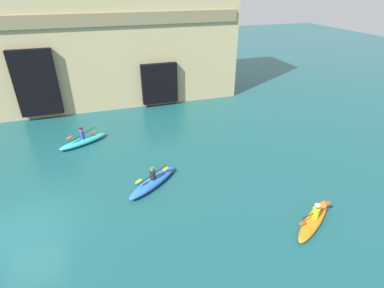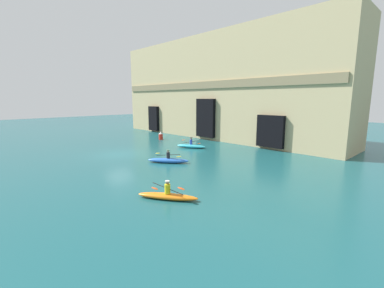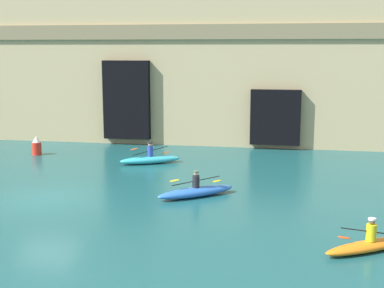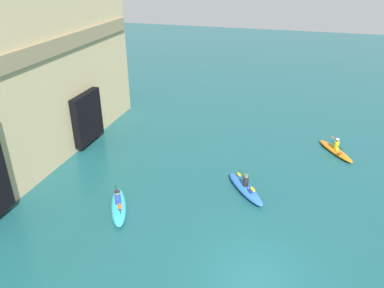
{
  "view_description": "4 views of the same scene",
  "coord_description": "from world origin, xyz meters",
  "px_view_note": "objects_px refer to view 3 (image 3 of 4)",
  "views": [
    {
      "loc": [
        3.98,
        -11.7,
        9.66
      ],
      "look_at": [
        8.55,
        2.28,
        1.66
      ],
      "focal_mm": 28.0,
      "sensor_mm": 36.0,
      "label": 1
    },
    {
      "loc": [
        22.89,
        -11.87,
        5.38
      ],
      "look_at": [
        8.39,
        2.01,
        1.85
      ],
      "focal_mm": 24.0,
      "sensor_mm": 36.0,
      "label": 2
    },
    {
      "loc": [
        9.69,
        -20.1,
        6.18
      ],
      "look_at": [
        5.21,
        5.37,
        1.54
      ],
      "focal_mm": 50.0,
      "sensor_mm": 36.0,
      "label": 3
    },
    {
      "loc": [
        -11.65,
        -0.64,
        11.8
      ],
      "look_at": [
        8.72,
        5.3,
        1.19
      ],
      "focal_mm": 35.0,
      "sensor_mm": 36.0,
      "label": 4
    }
  ],
  "objects_px": {
    "kayak_orange": "(371,244)",
    "kayak_blue": "(196,191)",
    "kayak_cyan": "(150,159)",
    "marker_buoy": "(37,146)"
  },
  "relations": [
    {
      "from": "kayak_orange",
      "to": "kayak_blue",
      "type": "xyz_separation_m",
      "value": [
        -6.34,
        5.09,
        0.03
      ]
    },
    {
      "from": "kayak_orange",
      "to": "kayak_cyan",
      "type": "relative_size",
      "value": 0.96
    },
    {
      "from": "kayak_orange",
      "to": "marker_buoy",
      "type": "bearing_deg",
      "value": -69.65
    },
    {
      "from": "kayak_blue",
      "to": "marker_buoy",
      "type": "distance_m",
      "value": 12.94
    },
    {
      "from": "kayak_cyan",
      "to": "marker_buoy",
      "type": "bearing_deg",
      "value": -36.6
    },
    {
      "from": "kayak_cyan",
      "to": "marker_buoy",
      "type": "distance_m",
      "value": 7.28
    },
    {
      "from": "kayak_cyan",
      "to": "kayak_blue",
      "type": "xyz_separation_m",
      "value": [
        3.53,
        -6.05,
        -0.01
      ]
    },
    {
      "from": "kayak_cyan",
      "to": "marker_buoy",
      "type": "relative_size",
      "value": 2.99
    },
    {
      "from": "kayak_blue",
      "to": "marker_buoy",
      "type": "xyz_separation_m",
      "value": [
        -10.71,
        7.25,
        0.28
      ]
    },
    {
      "from": "kayak_cyan",
      "to": "kayak_blue",
      "type": "distance_m",
      "value": 7.0
    }
  ]
}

